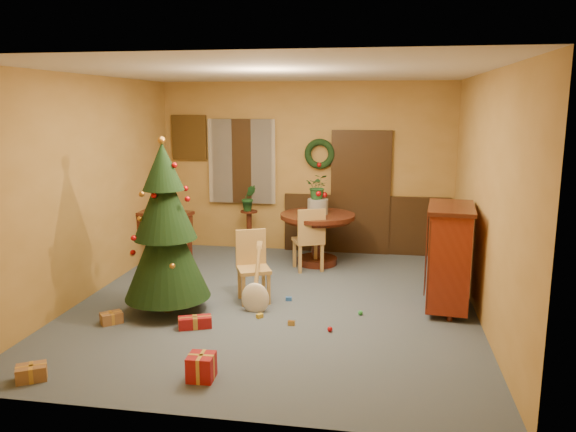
% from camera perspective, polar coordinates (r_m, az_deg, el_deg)
% --- Properties ---
extents(room_envelope, '(5.50, 5.50, 5.50)m').
position_cam_1_polar(room_envelope, '(9.63, 2.95, 2.88)').
color(room_envelope, '#3A4454').
rests_on(room_envelope, ground).
extents(dining_table, '(1.19, 1.19, 0.82)m').
position_cam_1_polar(dining_table, '(8.93, 3.02, -1.33)').
color(dining_table, '#32150B').
rests_on(dining_table, floor).
extents(urn, '(0.33, 0.33, 0.24)m').
position_cam_1_polar(urn, '(8.86, 3.04, 0.97)').
color(urn, slate).
rests_on(urn, dining_table).
extents(centerpiece_plant, '(0.36, 0.31, 0.40)m').
position_cam_1_polar(centerpiece_plant, '(8.81, 3.06, 3.01)').
color(centerpiece_plant, '#1E4C23').
rests_on(centerpiece_plant, urn).
extents(chair_near, '(0.53, 0.53, 0.92)m').
position_cam_1_polar(chair_near, '(7.32, -3.63, -4.81)').
color(chair_near, '#A27B40').
rests_on(chair_near, floor).
extents(chair_far, '(0.56, 0.56, 0.99)m').
position_cam_1_polar(chair_far, '(8.56, 2.20, -2.18)').
color(chair_far, '#A27B40').
rests_on(chair_far, floor).
extents(guitar, '(0.48, 0.61, 0.81)m').
position_cam_1_polar(guitar, '(6.93, -3.36, -6.44)').
color(guitar, beige).
rests_on(guitar, floor).
extents(plant_stand, '(0.29, 0.29, 0.75)m').
position_cam_1_polar(plant_stand, '(9.59, -3.96, -1.12)').
color(plant_stand, '#32150B').
rests_on(plant_stand, floor).
extents(stand_plant, '(0.30, 0.28, 0.44)m').
position_cam_1_polar(stand_plant, '(9.50, -4.00, 1.85)').
color(stand_plant, '#19471E').
rests_on(stand_plant, plant_stand).
extents(christmas_tree, '(1.04, 1.04, 2.15)m').
position_cam_1_polar(christmas_tree, '(6.93, -12.34, -1.47)').
color(christmas_tree, '#382111').
rests_on(christmas_tree, floor).
extents(writing_desk, '(1.01, 0.61, 0.84)m').
position_cam_1_polar(writing_desk, '(9.19, -12.71, -0.84)').
color(writing_desk, '#32150B').
rests_on(writing_desk, floor).
extents(sideboard, '(0.64, 1.07, 1.31)m').
position_cam_1_polar(sideboard, '(7.20, 16.03, -3.78)').
color(sideboard, '#561509').
rests_on(sideboard, floor).
extents(gift_a, '(0.33, 0.30, 0.14)m').
position_cam_1_polar(gift_a, '(5.91, -24.61, -14.27)').
color(gift_a, brown).
rests_on(gift_a, floor).
extents(gift_b, '(0.25, 0.25, 0.24)m').
position_cam_1_polar(gift_b, '(5.46, -8.79, -14.93)').
color(gift_b, maroon).
rests_on(gift_b, floor).
extents(gift_c, '(0.29, 0.28, 0.13)m').
position_cam_1_polar(gift_c, '(6.98, -17.50, -9.85)').
color(gift_c, brown).
rests_on(gift_c, floor).
extents(gift_d, '(0.40, 0.28, 0.13)m').
position_cam_1_polar(gift_d, '(6.63, -9.43, -10.61)').
color(gift_d, maroon).
rests_on(gift_d, floor).
extents(toy_a, '(0.09, 0.06, 0.05)m').
position_cam_1_polar(toy_a, '(7.40, 0.07, -8.42)').
color(toy_a, '#285BB1').
rests_on(toy_a, floor).
extents(toy_b, '(0.06, 0.06, 0.06)m').
position_cam_1_polar(toy_b, '(6.98, 7.37, -9.72)').
color(toy_b, '#258B38').
rests_on(toy_b, floor).
extents(toy_c, '(0.09, 0.09, 0.05)m').
position_cam_1_polar(toy_c, '(6.85, -2.90, -10.10)').
color(toy_c, gold).
rests_on(toy_c, floor).
extents(toy_d, '(0.06, 0.06, 0.06)m').
position_cam_1_polar(toy_d, '(6.47, 4.28, -11.40)').
color(toy_d, '#B30B0E').
rests_on(toy_d, floor).
extents(toy_e, '(0.08, 0.05, 0.05)m').
position_cam_1_polar(toy_e, '(6.63, 0.35, -10.82)').
color(toy_e, '#BF7F2D').
rests_on(toy_e, floor).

